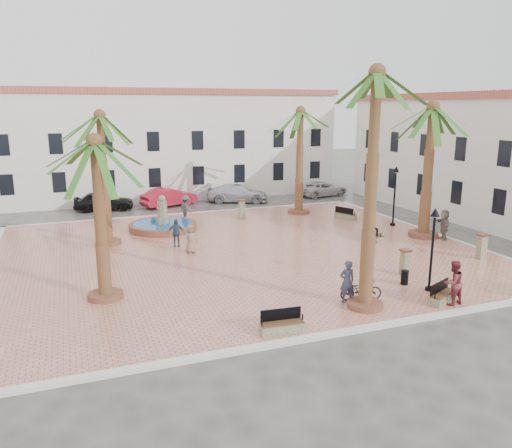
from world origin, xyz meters
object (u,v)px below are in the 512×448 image
object	(u,v)px
palm_sw	(96,161)
palm_e	(432,123)
lamppost_s	(433,235)
bicycle_a	(361,290)
pedestrian_fountain_a	(191,239)
bench_ne	(345,215)
palm_ne	(300,123)
pedestrian_fountain_b	(176,233)
car_red	(169,197)
car_silver	(237,193)
car_white	(323,189)
bollard_e	(482,246)
lamppost_e	(395,186)
cyclist_b	(453,283)
palm_s	(376,98)
pedestrian_east	(444,224)
car_black	(104,201)
bollard_n	(242,209)
palm_nw	(101,130)
pedestrian_north	(186,208)
bollard_se	(405,262)
bench_e	(373,236)
cyclist_a	(347,281)
litter_bin	(405,277)
bench_se	(443,297)

from	to	relation	value
palm_sw	palm_e	distance (m)	19.63
lamppost_s	bicycle_a	size ratio (longest dim) A/B	2.12
pedestrian_fountain_a	bench_ne	bearing A→B (deg)	-2.12
palm_sw	palm_ne	xyz separation A→B (m)	(15.00, 12.71, 0.91)
pedestrian_fountain_b	car_red	world-z (taller)	pedestrian_fountain_b
bench_ne	car_silver	size ratio (longest dim) A/B	0.32
car_white	bollard_e	bearing A→B (deg)	166.31
bollard_e	palm_sw	bearing A→B (deg)	176.27
lamppost_e	cyclist_b	xyz separation A→B (m)	(-6.08, -12.50, -1.80)
lamppost_s	palm_s	bearing A→B (deg)	-170.60
palm_sw	lamppost_e	xyz separation A→B (m)	(19.23, 6.81, -3.04)
pedestrian_east	car_black	world-z (taller)	pedestrian_east
lamppost_s	bollard_n	distance (m)	16.80
car_silver	palm_nw	bearing A→B (deg)	154.05
palm_ne	pedestrian_north	bearing A→B (deg)	176.91
bollard_se	car_black	xyz separation A→B (m)	(-12.32, 21.58, -0.03)
bench_e	bollard_se	xyz separation A→B (m)	(-2.17, -5.93, 0.39)
cyclist_a	bicycle_a	distance (m)	0.79
palm_s	bollard_n	size ratio (longest dim) A/B	6.61
bollard_se	litter_bin	world-z (taller)	bollard_se
cyclist_b	car_red	bearing A→B (deg)	-81.80
bench_e	pedestrian_north	bearing A→B (deg)	49.63
palm_s	lamppost_e	size ratio (longest dim) A/B	2.33
bench_ne	car_silver	world-z (taller)	car_silver
palm_s	bench_ne	world-z (taller)	palm_s
palm_nw	bollard_se	world-z (taller)	palm_nw
litter_bin	bench_e	bearing A→B (deg)	66.90
palm_s	car_black	distance (m)	26.83
cyclist_a	pedestrian_fountain_b	distance (m)	11.82
car_black	palm_s	bearing A→B (deg)	-154.01
lamppost_e	bench_ne	bearing A→B (deg)	123.54
car_black	pedestrian_east	bearing A→B (deg)	-125.27
palm_nw	lamppost_s	bearing A→B (deg)	-45.68
palm_ne	pedestrian_fountain_b	bearing A→B (deg)	-150.88
pedestrian_east	bench_e	bearing A→B (deg)	-89.32
litter_bin	car_white	bearing A→B (deg)	70.80
pedestrian_fountain_a	car_red	size ratio (longest dim) A/B	0.35
bollard_n	pedestrian_north	world-z (taller)	pedestrian_north
palm_s	palm_e	distance (m)	12.77
palm_e	pedestrian_fountain_a	world-z (taller)	palm_e
pedestrian_east	lamppost_e	bearing A→B (deg)	-152.11
bench_se	palm_s	bearing A→B (deg)	144.52
palm_ne	car_silver	xyz separation A→B (m)	(-2.64, 6.69, -6.07)
bollard_n	car_black	world-z (taller)	bollard_n
pedestrian_fountain_a	cyclist_a	bearing A→B (deg)	-86.78
palm_ne	bollard_n	world-z (taller)	palm_ne
palm_ne	car_black	distance (m)	16.48
palm_s	bicycle_a	distance (m)	7.76
palm_ne	bench_ne	distance (m)	7.45
lamppost_e	car_white	bearing A→B (deg)	83.58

